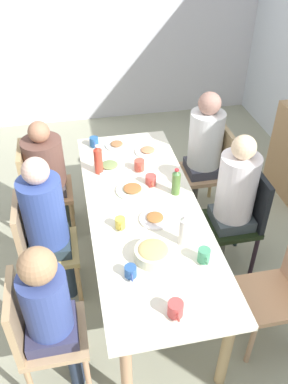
# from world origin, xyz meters

# --- Properties ---
(ground_plane) EXTENTS (6.91, 6.91, 0.00)m
(ground_plane) POSITION_xyz_m (0.00, 0.00, 0.00)
(ground_plane) COLOR #9E9F85
(wall_left) EXTENTS (0.12, 4.37, 2.60)m
(wall_left) POSITION_xyz_m (-2.94, 0.00, 1.30)
(wall_left) COLOR silver
(wall_left) RESTS_ON ground_plane
(dining_table) EXTENTS (2.18, 0.82, 0.73)m
(dining_table) POSITION_xyz_m (0.00, 0.00, 0.65)
(dining_table) COLOR silver
(dining_table) RESTS_ON ground_plane
(chair_0) EXTENTS (0.40, 0.40, 0.90)m
(chair_0) POSITION_xyz_m (0.00, 0.79, 0.51)
(chair_0) COLOR black
(chair_0) RESTS_ON ground_plane
(person_0) EXTENTS (0.30, 0.30, 1.25)m
(person_0) POSITION_xyz_m (-0.00, 0.70, 0.74)
(person_0) COLOR #45483F
(person_0) RESTS_ON ground_plane
(chair_1) EXTENTS (0.40, 0.40, 0.90)m
(chair_1) POSITION_xyz_m (-0.73, -0.79, 0.51)
(chair_1) COLOR tan
(chair_1) RESTS_ON ground_plane
(person_1) EXTENTS (0.33, 0.33, 1.13)m
(person_1) POSITION_xyz_m (-0.73, -0.70, 0.69)
(person_1) COLOR #48464A
(person_1) RESTS_ON ground_plane
(chair_2) EXTENTS (0.40, 0.40, 0.90)m
(chair_2) POSITION_xyz_m (0.73, 0.79, 0.51)
(chair_2) COLOR tan
(chair_2) RESTS_ON ground_plane
(chair_3) EXTENTS (0.40, 0.40, 0.90)m
(chair_3) POSITION_xyz_m (0.73, -0.79, 0.51)
(chair_3) COLOR tan
(chair_3) RESTS_ON ground_plane
(person_3) EXTENTS (0.30, 0.30, 1.16)m
(person_3) POSITION_xyz_m (0.73, -0.69, 0.69)
(person_3) COLOR #263B4F
(person_3) RESTS_ON ground_plane
(chair_4) EXTENTS (0.40, 0.40, 0.90)m
(chair_4) POSITION_xyz_m (-0.73, 0.79, 0.51)
(chair_4) COLOR tan
(chair_4) RESTS_ON ground_plane
(person_4) EXTENTS (0.30, 0.30, 1.25)m
(person_4) POSITION_xyz_m (-0.73, 0.70, 0.74)
(person_4) COLOR #47443F
(person_4) RESTS_ON ground_plane
(chair_5) EXTENTS (0.40, 0.40, 0.90)m
(chair_5) POSITION_xyz_m (0.00, -0.79, 0.51)
(chair_5) COLOR tan
(chair_5) RESTS_ON ground_plane
(person_5) EXTENTS (0.30, 0.30, 1.25)m
(person_5) POSITION_xyz_m (0.00, -0.70, 0.74)
(person_5) COLOR #2E3553
(person_5) RESTS_ON ground_plane
(plate_0) EXTENTS (0.26, 0.26, 0.04)m
(plate_0) POSITION_xyz_m (-0.22, -0.05, 0.74)
(plate_0) COLOR silver
(plate_0) RESTS_ON dining_table
(plate_1) EXTENTS (0.22, 0.22, 0.04)m
(plate_1) POSITION_xyz_m (0.14, 0.05, 0.74)
(plate_1) COLOR white
(plate_1) RESTS_ON dining_table
(plate_2) EXTENTS (0.20, 0.20, 0.04)m
(plate_2) POSITION_xyz_m (-0.90, -0.07, 0.74)
(plate_2) COLOR white
(plate_2) RESTS_ON dining_table
(plate_3) EXTENTS (0.22, 0.22, 0.04)m
(plate_3) POSITION_xyz_m (-0.74, 0.18, 0.74)
(plate_3) COLOR white
(plate_3) RESTS_ON dining_table
(plate_4) EXTENTS (0.26, 0.26, 0.04)m
(plate_4) POSITION_xyz_m (-0.57, -0.18, 0.74)
(plate_4) COLOR white
(plate_4) RESTS_ON dining_table
(bowl_0) EXTENTS (0.24, 0.24, 0.10)m
(bowl_0) POSITION_xyz_m (0.49, -0.04, 0.78)
(bowl_0) COLOR beige
(bowl_0) RESTS_ON dining_table
(cup_0) EXTENTS (0.11, 0.07, 0.07)m
(cup_0) POSITION_xyz_m (0.61, -0.21, 0.76)
(cup_0) COLOR #2B5596
(cup_0) RESTS_ON dining_table
(cup_1) EXTENTS (0.12, 0.09, 0.09)m
(cup_1) POSITION_xyz_m (0.92, -0.01, 0.77)
(cup_1) COLOR #CB4845
(cup_1) RESTS_ON dining_table
(cup_2) EXTENTS (0.12, 0.08, 0.08)m
(cup_2) POSITION_xyz_m (-0.27, 0.11, 0.77)
(cup_2) COLOR #C74740
(cup_2) RESTS_ON dining_table
(cup_3) EXTENTS (0.12, 0.08, 0.09)m
(cup_3) POSITION_xyz_m (-0.49, 0.06, 0.77)
(cup_3) COLOR #C84E3E
(cup_3) RESTS_ON dining_table
(cup_4) EXTENTS (0.11, 0.07, 0.08)m
(cup_4) POSITION_xyz_m (0.17, -0.20, 0.77)
(cup_4) COLOR gold
(cup_4) RESTS_ON dining_table
(cup_5) EXTENTS (0.11, 0.08, 0.08)m
(cup_5) POSITION_xyz_m (-0.94, -0.26, 0.77)
(cup_5) COLOR #295E9C
(cup_5) RESTS_ON dining_table
(cup_6) EXTENTS (0.11, 0.08, 0.10)m
(cup_6) POSITION_xyz_m (0.58, 0.26, 0.78)
(cup_6) COLOR #43936A
(cup_6) RESTS_ON dining_table
(bottle_0) EXTENTS (0.07, 0.07, 0.26)m
(bottle_0) POSITION_xyz_m (-0.52, -0.27, 0.85)
(bottle_0) COLOR red
(bottle_0) RESTS_ON dining_table
(bottle_1) EXTENTS (0.06, 0.06, 0.22)m
(bottle_1) POSITION_xyz_m (-0.13, 0.27, 0.83)
(bottle_1) COLOR #527835
(bottle_1) RESTS_ON dining_table
(bottle_2) EXTENTS (0.06, 0.06, 0.24)m
(bottle_2) POSITION_xyz_m (0.40, 0.18, 0.84)
(bottle_2) COLOR silver
(bottle_2) RESTS_ON dining_table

